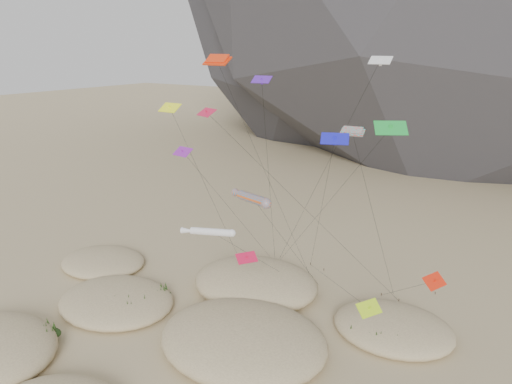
{
  "coord_description": "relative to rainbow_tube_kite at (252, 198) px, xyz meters",
  "views": [
    {
      "loc": [
        24.83,
        -27.49,
        26.98
      ],
      "look_at": [
        -0.31,
        12.0,
        13.18
      ],
      "focal_mm": 35.0,
      "sensor_mm": 36.0,
      "label": 1
    }
  ],
  "objects": [
    {
      "name": "orange_parafoil",
      "position": [
        -4.27,
        0.62,
        12.98
      ],
      "size": [
        7.1,
        11.25,
        26.18
      ],
      "color": "red",
      "rests_on": "ground"
    },
    {
      "name": "white_tube_kite",
      "position": [
        -2.19,
        -4.17,
        -2.67
      ],
      "size": [
        6.59,
        13.22,
        10.32
      ],
      "color": "silver",
      "rests_on": "ground"
    },
    {
      "name": "dune_grass",
      "position": [
        0.58,
        -9.13,
        -11.54
      ],
      "size": [
        41.72,
        28.6,
        1.49
      ],
      "color": "black",
      "rests_on": "ground"
    },
    {
      "name": "kite_stakes",
      "position": [
        3.12,
        11.74,
        -12.25
      ],
      "size": [
        24.97,
        3.89,
        0.3
      ],
      "color": "#3F2D1E",
      "rests_on": "ground"
    },
    {
      "name": "rainbow_tube_kite",
      "position": [
        0.0,
        0.0,
        0.0
      ],
      "size": [
        6.95,
        10.89,
        13.2
      ],
      "color": "orange",
      "rests_on": "ground"
    },
    {
      "name": "multi_parafoil",
      "position": [
        10.28,
        -0.06,
        7.32
      ],
      "size": [
        2.39,
        12.27,
        20.44
      ],
      "color": "#FF1A1B",
      "rests_on": "ground"
    },
    {
      "name": "dunes",
      "position": [
        -1.43,
        -8.37,
        -11.68
      ],
      "size": [
        52.33,
        37.58,
        3.72
      ],
      "color": "#CCB789",
      "rests_on": "ground"
    },
    {
      "name": "ground",
      "position": [
        0.91,
        -12.16,
        -12.4
      ],
      "size": [
        500.0,
        500.0,
        0.0
      ],
      "primitive_type": "plane",
      "color": "#CCB789",
      "rests_on": "ground"
    },
    {
      "name": "delta_kites",
      "position": [
        4.85,
        -0.68,
        4.33
      ],
      "size": [
        29.72,
        20.7,
        26.11
      ],
      "color": "#1617BF",
      "rests_on": "ground"
    }
  ]
}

